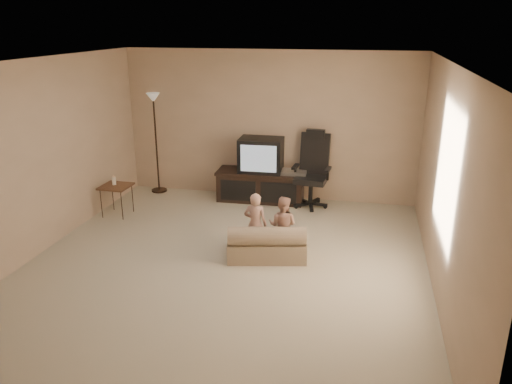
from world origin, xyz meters
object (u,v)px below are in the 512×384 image
Objects in this scene: child_sofa at (267,244)px; toddler_left at (255,224)px; toddler_right at (283,226)px; side_table at (116,186)px; tv_stand at (261,175)px; floor_lamp at (155,121)px; office_chair at (312,179)px.

toddler_left reaches higher than child_sofa.
side_table is at bearing -8.60° from toddler_right.
side_table is 2.61m from toddler_left.
tv_stand reaches higher than toddler_left.
floor_lamp is at bearing 125.38° from child_sofa.
tv_stand is at bearing -1.74° from floor_lamp.
tv_stand is 2.26m from child_sofa.
floor_lamp is at bearing -39.69° from toddler_left.
tv_stand is at bearing -178.70° from office_chair.
office_chair reaches higher than toddler_left.
office_chair is at bearing -2.48° from floor_lamp.
toddler_right is at bearing -16.15° from side_table.
tv_stand is 1.92× the size of toddler_right.
tv_stand is 2.32× the size of side_table.
toddler_left is 0.36m from toddler_right.
toddler_right is at bearing -162.07° from toddler_left.
office_chair is 2.07m from toddler_left.
toddler_left is (2.28, -2.13, -0.86)m from floor_lamp.
side_table is 0.83× the size of toddler_right.
office_chair is 2.15m from child_sofa.
office_chair is (0.87, -0.06, 0.00)m from tv_stand.
toddler_left reaches higher than side_table.
side_table is 2.91m from toddler_right.
floor_lamp is 2.08× the size of toddler_left.
child_sofa is 1.37× the size of toddler_right.
child_sofa is (2.45, -2.23, -1.09)m from floor_lamp.
office_chair is at bearing 68.85° from child_sofa.
floor_lamp is 1.61× the size of child_sofa.
office_chair is 1.14× the size of child_sofa.
side_table is (-2.96, -1.11, 0.02)m from office_chair.
tv_stand is at bearing 91.67° from child_sofa.
tv_stand is 2.10m from toddler_left.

